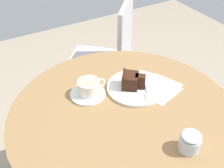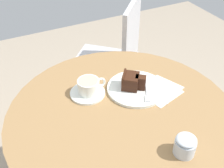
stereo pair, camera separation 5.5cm
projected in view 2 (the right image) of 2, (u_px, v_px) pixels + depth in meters
name	position (u px, v px, depth m)	size (l,w,h in m)	color
cafe_table	(121.00, 132.00, 1.13)	(0.87, 0.87, 0.74)	olive
saucer	(88.00, 93.00, 1.13)	(0.14, 0.14, 0.01)	silver
coffee_cup	(89.00, 86.00, 1.12)	(0.12, 0.09, 0.06)	silver
teaspoon	(94.00, 85.00, 1.16)	(0.10, 0.06, 0.00)	silver
cake_plate	(136.00, 88.00, 1.16)	(0.24, 0.24, 0.01)	silver
cake_slice	(132.00, 81.00, 1.13)	(0.10, 0.10, 0.07)	#381E14
fork	(147.00, 93.00, 1.12)	(0.08, 0.14, 0.00)	silver
napkin	(160.00, 90.00, 1.15)	(0.20, 0.19, 0.00)	silver
cafe_chair	(116.00, 56.00, 1.72)	(0.54, 0.54, 0.90)	#BCBCC1
sugar_pot	(185.00, 145.00, 0.88)	(0.07, 0.07, 0.07)	silver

